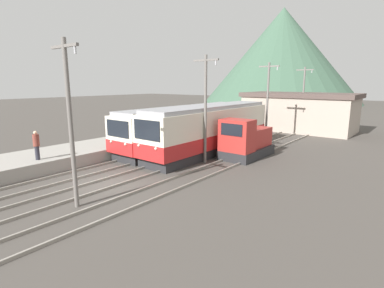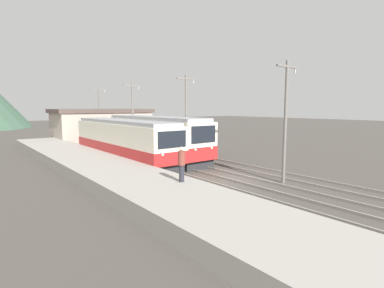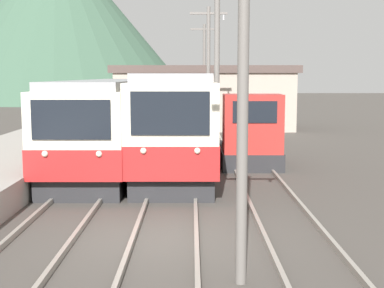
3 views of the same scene
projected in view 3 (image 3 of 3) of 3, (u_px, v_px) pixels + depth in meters
ground_plane at (158, 239)px, 12.25m from camera, size 200.00×200.00×0.00m
track_left at (44, 236)px, 12.25m from camera, size 1.54×60.00×0.14m
track_center at (166, 236)px, 12.24m from camera, size 1.54×60.00×0.14m
track_right at (297, 237)px, 12.24m from camera, size 1.54×60.00×0.14m
commuter_train_left at (113, 125)px, 22.59m from camera, size 2.84×15.06×3.54m
commuter_train_center at (178, 124)px, 22.02m from camera, size 2.84×13.84×3.79m
shunting_locomotive at (250, 136)px, 22.41m from camera, size 2.40×4.73×3.00m
catenary_mast_near at (245, 60)px, 9.18m from camera, size 2.00×0.20×7.35m
catenary_mast_mid at (218, 68)px, 18.97m from camera, size 2.00×0.20×7.35m
catenary_mast_far at (210, 70)px, 28.76m from camera, size 2.00×0.20×7.35m
catenary_mast_distant at (206, 71)px, 38.55m from camera, size 2.00×0.20×7.35m
station_building at (205, 97)px, 37.75m from camera, size 12.60×6.30×4.38m
mountain_backdrop at (60, 17)px, 81.68m from camera, size 41.69×41.69×24.96m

